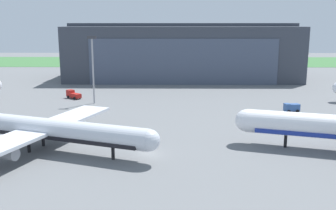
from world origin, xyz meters
name	(u,v)px	position (x,y,z in m)	size (l,w,h in m)	color
ground_plane	(150,154)	(0.00, 0.00, 0.00)	(440.00, 440.00, 0.00)	slate
grass_field_strip	(166,62)	(0.00, 156.71, 0.04)	(440.00, 56.00, 0.08)	#3D703C
maintenance_hangar	(182,52)	(7.63, 89.97, 10.31)	(87.66, 32.07, 21.54)	#383D47
airliner_near_right	(42,129)	(-18.73, 2.01, 3.80)	(40.92, 38.53, 11.94)	silver
baggage_tug	(73,95)	(-25.26, 48.52, 1.16)	(5.07, 4.60, 2.39)	#AD1E19
pushback_tractor	(292,108)	(33.32, 31.19, 1.26)	(3.93, 2.60, 2.29)	#335693
apron_light_mast	(93,64)	(-17.72, 41.75, 10.79)	(2.40, 0.50, 18.33)	#99999E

